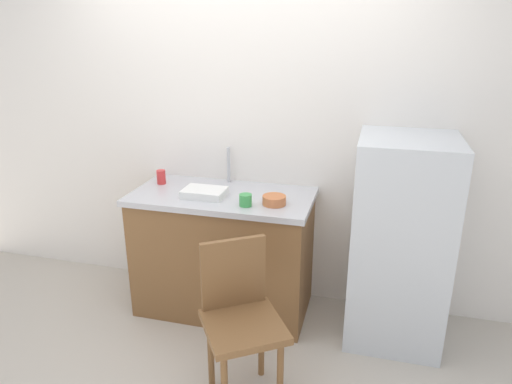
{
  "coord_description": "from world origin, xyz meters",
  "views": [
    {
      "loc": [
        0.93,
        -2.16,
        1.95
      ],
      "look_at": [
        0.19,
        0.6,
        0.93
      ],
      "focal_mm": 32.51,
      "sensor_mm": 36.0,
      "label": 1
    }
  ],
  "objects_px": {
    "terracotta_bowl": "(274,200)",
    "cup_red": "(161,177)",
    "chair": "(240,315)",
    "cup_green": "(246,200)",
    "refrigerator": "(400,241)",
    "dish_tray": "(204,193)"
  },
  "relations": [
    {
      "from": "terracotta_bowl",
      "to": "cup_red",
      "type": "relative_size",
      "value": 1.51
    },
    {
      "from": "chair",
      "to": "terracotta_bowl",
      "type": "height_order",
      "value": "terracotta_bowl"
    },
    {
      "from": "terracotta_bowl",
      "to": "cup_red",
      "type": "distance_m",
      "value": 0.9
    },
    {
      "from": "terracotta_bowl",
      "to": "cup_green",
      "type": "distance_m",
      "value": 0.18
    },
    {
      "from": "refrigerator",
      "to": "terracotta_bowl",
      "type": "xyz_separation_m",
      "value": [
        -0.79,
        -0.11,
        0.24
      ]
    },
    {
      "from": "dish_tray",
      "to": "cup_red",
      "type": "relative_size",
      "value": 2.81
    },
    {
      "from": "chair",
      "to": "dish_tray",
      "type": "relative_size",
      "value": 3.18
    },
    {
      "from": "cup_red",
      "to": "terracotta_bowl",
      "type": "bearing_deg",
      "value": -12.78
    },
    {
      "from": "chair",
      "to": "dish_tray",
      "type": "bearing_deg",
      "value": 89.46
    },
    {
      "from": "terracotta_bowl",
      "to": "cup_green",
      "type": "bearing_deg",
      "value": -157.3
    },
    {
      "from": "dish_tray",
      "to": "cup_green",
      "type": "bearing_deg",
      "value": -17.87
    },
    {
      "from": "cup_red",
      "to": "chair",
      "type": "bearing_deg",
      "value": -45.79
    },
    {
      "from": "refrigerator",
      "to": "cup_red",
      "type": "distance_m",
      "value": 1.7
    },
    {
      "from": "dish_tray",
      "to": "terracotta_bowl",
      "type": "xyz_separation_m",
      "value": [
        0.48,
        -0.03,
        0.0
      ]
    },
    {
      "from": "refrigerator",
      "to": "cup_green",
      "type": "height_order",
      "value": "refrigerator"
    },
    {
      "from": "dish_tray",
      "to": "cup_green",
      "type": "distance_m",
      "value": 0.33
    },
    {
      "from": "cup_green",
      "to": "chair",
      "type": "bearing_deg",
      "value": -76.69
    },
    {
      "from": "cup_green",
      "to": "cup_red",
      "type": "relative_size",
      "value": 0.8
    },
    {
      "from": "refrigerator",
      "to": "cup_red",
      "type": "height_order",
      "value": "refrigerator"
    },
    {
      "from": "chair",
      "to": "cup_green",
      "type": "bearing_deg",
      "value": 69.84
    },
    {
      "from": "terracotta_bowl",
      "to": "refrigerator",
      "type": "bearing_deg",
      "value": 7.68
    },
    {
      "from": "chair",
      "to": "cup_green",
      "type": "relative_size",
      "value": 11.1
    }
  ]
}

